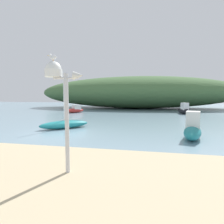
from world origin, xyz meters
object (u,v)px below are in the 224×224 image
Objects in this scene: mast_structure at (58,82)px; motorboat_off_point at (193,129)px; seagull_on_radar at (53,57)px; motorboat_near_shore at (75,110)px; motorboat_far_left at (184,110)px; sailboat_west_reach at (65,124)px.

mast_structure is 8.22m from motorboat_off_point.
motorboat_near_shore is at bearing 111.42° from seagull_on_radar.
seagull_on_radar is 8.53m from motorboat_off_point.
motorboat_far_left is 15.52m from motorboat_near_shore.
seagull_on_radar reaches higher than mast_structure.
seagull_on_radar is at bearing -108.45° from motorboat_far_left.
mast_structure is at bearing -108.08° from motorboat_far_left.
sailboat_west_reach reaches higher than motorboat_off_point.
motorboat_near_shore is (-15.46, -1.37, -0.12)m from motorboat_far_left.
sailboat_west_reach reaches higher than mast_structure.
seagull_on_radar is at bearing -68.58° from motorboat_near_shore.
motorboat_off_point is 8.80m from sailboat_west_reach.
motorboat_off_point is 19.60m from motorboat_near_shore.
seagull_on_radar is at bearing -179.81° from mast_structure.
motorboat_off_point is (4.94, 6.18, -2.23)m from mast_structure.
mast_structure is 22.38m from motorboat_near_shore.
motorboat_off_point reaches higher than motorboat_near_shore.
seagull_on_radar is 0.10× the size of motorboat_near_shore.
mast_structure is 1.11× the size of motorboat_off_point.
motorboat_off_point is 0.80× the size of sailboat_west_reach.
mast_structure is 23.28m from motorboat_far_left.
seagull_on_radar is at bearing -129.53° from motorboat_off_point.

